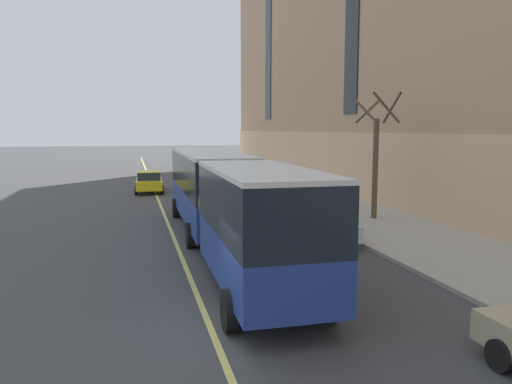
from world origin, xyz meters
The scene contains 9 objects.
ground_plane centered at (0.00, 0.00, 0.00)m, with size 260.00×260.00×0.00m, color #424244.
sidewalk centered at (9.32, 3.00, 0.07)m, with size 5.69×160.00×0.15m, color #ADA89E.
city_bus centered at (1.04, 7.90, 2.11)m, with size 2.89×18.70×3.63m.
parked_car_green_0 centered at (5.27, 15.04, 0.78)m, with size 2.09×4.85×1.56m.
parked_car_white_2 centered at (5.20, 8.26, 0.78)m, with size 1.99×4.39×1.56m.
taxi_cab centered at (-1.09, 26.65, 0.78)m, with size 2.14×4.59×1.56m.
street_tree_far_uptown centered at (9.58, 11.95, 3.39)m, with size 1.92×1.91×6.31m.
fire_hydrant centered at (6.97, 11.00, 0.49)m, with size 0.42×0.24×0.72m.
lane_centerline centered at (-0.66, 3.00, 0.00)m, with size 0.16×140.00×0.01m, color #E0D66B.
Camera 1 is at (-2.38, -10.82, 4.68)m, focal length 35.00 mm.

